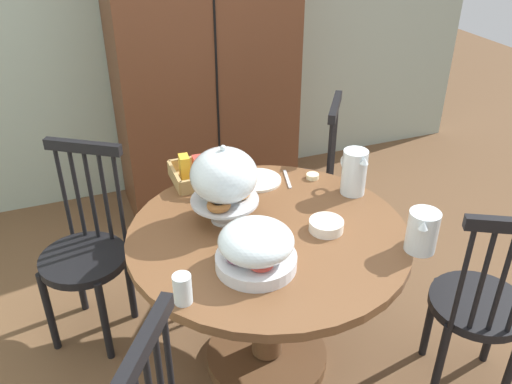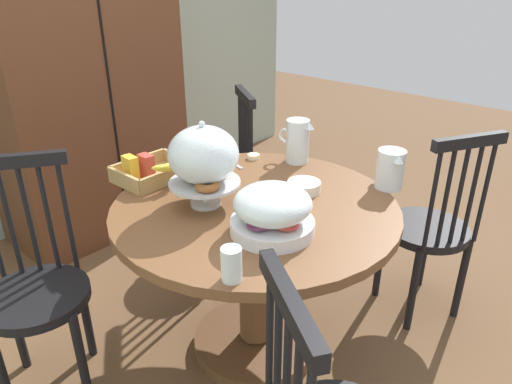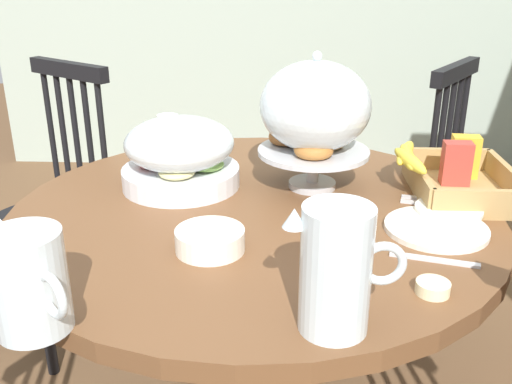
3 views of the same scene
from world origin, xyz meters
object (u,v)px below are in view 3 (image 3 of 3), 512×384
object	(u,v)px
pastry_stand_with_dome	(315,112)
butter_dish	(433,288)
fruit_platter_covered	(180,154)
drinking_glass	(168,133)
windsor_chair_near_window	(53,222)
orange_juice_pitcher	(30,286)
china_plate_small	(449,210)
cereal_bowl	(210,240)
china_plate_large	(436,228)
cereal_basket	(454,176)
milk_pitcher	(336,275)
windsor_chair_far_side	(402,204)
dining_table	(254,290)

from	to	relation	value
pastry_stand_with_dome	butter_dish	size ratio (longest dim) A/B	5.73
fruit_platter_covered	drinking_glass	world-z (taller)	fruit_platter_covered
windsor_chair_near_window	orange_juice_pitcher	xyz separation A→B (m)	(0.99, 0.39, 0.36)
china_plate_small	butter_dish	xyz separation A→B (m)	(0.33, -0.11, -0.01)
china_plate_small	cereal_bowl	size ratio (longest dim) A/B	1.07
drinking_glass	butter_dish	distance (m)	1.00
orange_juice_pitcher	china_plate_large	size ratio (longest dim) A/B	0.77
cereal_basket	windsor_chair_near_window	bearing A→B (deg)	-107.31
milk_pitcher	china_plate_large	size ratio (longest dim) A/B	0.95
windsor_chair_far_side	cereal_bowl	size ratio (longest dim) A/B	6.96
windsor_chair_far_side	pastry_stand_with_dome	size ratio (longest dim) A/B	2.83
drinking_glass	windsor_chair_far_side	bearing A→B (deg)	109.63
windsor_chair_far_side	butter_dish	xyz separation A→B (m)	(1.07, -0.17, 0.30)
china_plate_large	orange_juice_pitcher	bearing A→B (deg)	-61.90
pastry_stand_with_dome	orange_juice_pitcher	world-z (taller)	pastry_stand_with_dome
pastry_stand_with_dome	fruit_platter_covered	world-z (taller)	pastry_stand_with_dome
windsor_chair_near_window	orange_juice_pitcher	distance (m)	1.13
cereal_basket	drinking_glass	size ratio (longest dim) A/B	2.87
fruit_platter_covered	butter_dish	bearing A→B (deg)	46.89
china_plate_small	butter_dish	bearing A→B (deg)	-18.86
cereal_basket	milk_pitcher	bearing A→B (deg)	-30.30
china_plate_small	milk_pitcher	bearing A→B (deg)	-33.93
milk_pitcher	china_plate_large	distance (m)	0.45
dining_table	cereal_bowl	world-z (taller)	cereal_bowl
fruit_platter_covered	cereal_basket	xyz separation A→B (m)	(0.01, 0.69, -0.04)
windsor_chair_far_side	cereal_basket	bearing A→B (deg)	-0.95
china_plate_large	china_plate_small	bearing A→B (deg)	149.63
dining_table	butter_dish	distance (m)	0.54
cereal_basket	cereal_bowl	bearing A→B (deg)	-59.14
pastry_stand_with_dome	butter_dish	world-z (taller)	pastry_stand_with_dome
windsor_chair_far_side	china_plate_large	bearing A→B (deg)	-7.45
china_plate_small	china_plate_large	bearing A→B (deg)	-30.37
pastry_stand_with_dome	butter_dish	distance (m)	0.56
cereal_bowl	dining_table	bearing A→B (deg)	160.14
cereal_basket	butter_dish	bearing A→B (deg)	-18.73
dining_table	cereal_basket	distance (m)	0.58
windsor_chair_far_side	butter_dish	distance (m)	1.12
pastry_stand_with_dome	cereal_bowl	bearing A→B (deg)	-31.73
cereal_basket	dining_table	bearing A→B (deg)	-75.61
milk_pitcher	butter_dish	distance (m)	0.23
dining_table	pastry_stand_with_dome	distance (m)	0.47
butter_dish	dining_table	bearing A→B (deg)	-137.23
windsor_chair_near_window	dining_table	bearing A→B (deg)	54.75
windsor_chair_far_side	pastry_stand_with_dome	xyz separation A→B (m)	(0.57, -0.36, 0.49)
china_plate_large	china_plate_small	world-z (taller)	china_plate_small
pastry_stand_with_dome	cereal_basket	world-z (taller)	pastry_stand_with_dome
milk_pitcher	drinking_glass	xyz separation A→B (m)	(-0.90, -0.43, -0.04)
pastry_stand_with_dome	china_plate_small	size ratio (longest dim) A/B	2.29
windsor_chair_near_window	cereal_basket	distance (m)	1.31
cereal_basket	china_plate_large	distance (m)	0.25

